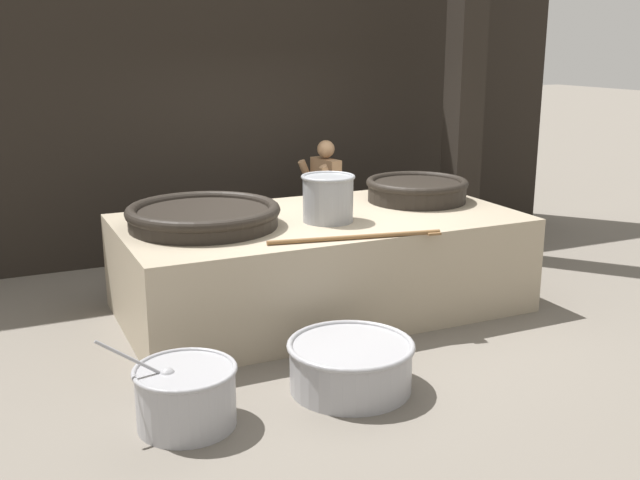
{
  "coord_description": "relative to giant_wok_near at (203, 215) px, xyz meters",
  "views": [
    {
      "loc": [
        -2.94,
        -6.36,
        2.56
      ],
      "look_at": [
        0.0,
        0.0,
        0.69
      ],
      "focal_mm": 42.0,
      "sensor_mm": 36.0,
      "label": 1
    }
  ],
  "objects": [
    {
      "name": "ground_plane",
      "position": [
        1.13,
        -0.08,
        -1.04
      ],
      "size": [
        60.0,
        60.0,
        0.0
      ],
      "primitive_type": "plane",
      "color": "slate"
    },
    {
      "name": "back_wall",
      "position": [
        1.13,
        2.36,
        1.19
      ],
      "size": [
        9.28,
        0.24,
        4.44
      ],
      "primitive_type": "cube",
      "color": "black",
      "rests_on": "ground_plane"
    },
    {
      "name": "support_pillar",
      "position": [
        3.56,
        1.08,
        1.19
      ],
      "size": [
        0.35,
        0.35,
        4.44
      ],
      "primitive_type": "cube",
      "color": "black",
      "rests_on": "ground_plane"
    },
    {
      "name": "hearth_platform",
      "position": [
        1.13,
        -0.08,
        -0.57
      ],
      "size": [
        3.8,
        2.0,
        0.93
      ],
      "color": "tan",
      "rests_on": "ground_plane"
    },
    {
      "name": "giant_wok_near",
      "position": [
        0.0,
        0.0,
        0.0
      ],
      "size": [
        1.4,
        1.4,
        0.21
      ],
      "color": "black",
      "rests_on": "hearth_platform"
    },
    {
      "name": "giant_wok_far",
      "position": [
        2.37,
        0.17,
        0.02
      ],
      "size": [
        1.07,
        1.07,
        0.24
      ],
      "color": "black",
      "rests_on": "hearth_platform"
    },
    {
      "name": "stock_pot",
      "position": [
        1.12,
        -0.27,
        0.12
      ],
      "size": [
        0.5,
        0.5,
        0.44
      ],
      "color": "gray",
      "rests_on": "hearth_platform"
    },
    {
      "name": "stirring_paddle",
      "position": [
        1.11,
        -0.99,
        -0.09
      ],
      "size": [
        1.53,
        0.34,
        0.04
      ],
      "rotation": [
        0.0,
        0.0,
        -0.18
      ],
      "color": "brown",
      "rests_on": "hearth_platform"
    },
    {
      "name": "cook",
      "position": [
        1.84,
        1.31,
        -0.24
      ],
      "size": [
        0.39,
        0.57,
        1.46
      ],
      "rotation": [
        0.0,
        0.0,
        3.32
      ],
      "color": "#9E7551",
      "rests_on": "ground_plane"
    },
    {
      "name": "prep_bowl_vegetables",
      "position": [
        -0.69,
        -1.83,
        -0.8
      ],
      "size": [
        0.93,
        0.71,
        0.7
      ],
      "color": "#9E9EA3",
      "rests_on": "ground_plane"
    },
    {
      "name": "prep_bowl_meat",
      "position": [
        0.59,
        -1.8,
        -0.83
      ],
      "size": [
        0.97,
        0.97,
        0.38
      ],
      "color": "#9E9EA3",
      "rests_on": "ground_plane"
    }
  ]
}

